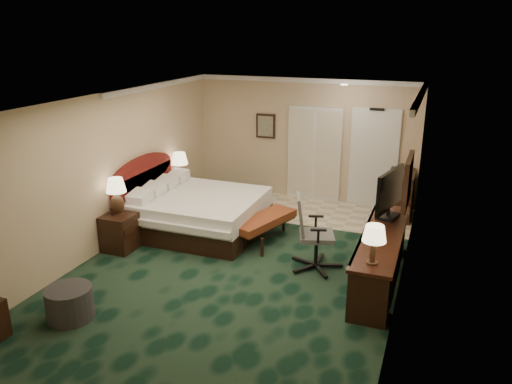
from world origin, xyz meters
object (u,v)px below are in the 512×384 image
at_px(nightstand_far, 183,194).
at_px(lamp_near, 117,196).
at_px(lamp_far, 180,168).
at_px(tv, 390,194).
at_px(bed_bench, 264,229).
at_px(desk_chair, 317,233).
at_px(nightstand_near, 121,232).
at_px(desk, 380,258).
at_px(bed, 201,213).
at_px(ottoman, 70,303).
at_px(minibar, 400,195).

bearing_deg(nightstand_far, lamp_near, -89.86).
relative_size(lamp_far, tv, 0.64).
relative_size(lamp_far, bed_bench, 0.47).
bearing_deg(bed_bench, lamp_far, 172.98).
relative_size(lamp_near, desk_chair, 0.53).
height_order(nightstand_near, desk, desk).
bearing_deg(lamp_far, desk, -22.81).
xyz_separation_m(bed, nightstand_near, (-0.93, -1.25, -0.03)).
xyz_separation_m(nightstand_far, desk, (4.45, -1.92, 0.12)).
bearing_deg(desk, ottoman, -146.04).
bearing_deg(ottoman, minibar, 55.38).
height_order(nightstand_far, desk, desk).
relative_size(nightstand_near, nightstand_far, 1.17).
xyz_separation_m(bed_bench, desk_chair, (1.15, -0.69, 0.38)).
height_order(tv, minibar, tv).
height_order(nightstand_near, lamp_near, lamp_near).
xyz_separation_m(lamp_far, ottoman, (0.73, -4.40, -0.66)).
bearing_deg(desk, desk_chair, 174.99).
distance_m(nightstand_far, bed_bench, 2.54).
bearing_deg(bed, tv, -1.99).
relative_size(nightstand_far, desk, 0.20).
xyz_separation_m(bed_bench, minibar, (2.19, 2.13, 0.24)).
bearing_deg(desk_chair, bed, 145.03).
height_order(bed, lamp_far, lamp_far).
bearing_deg(desk_chair, lamp_near, 170.01).
height_order(lamp_far, bed_bench, lamp_far).
relative_size(ottoman, desk_chair, 0.51).
xyz_separation_m(nightstand_far, tv, (4.44, -1.20, 0.91)).
height_order(lamp_far, desk, lamp_far).
height_order(tv, desk_chair, tv).
height_order(ottoman, desk_chair, desk_chair).
bearing_deg(bed, nightstand_near, -126.70).
bearing_deg(ottoman, nightstand_far, 98.99).
xyz_separation_m(lamp_near, minibar, (4.45, 3.30, -0.49)).
bearing_deg(ottoman, lamp_far, 99.42).
relative_size(ottoman, minibar, 0.65).
distance_m(lamp_near, desk_chair, 3.47).
height_order(bed, lamp_near, lamp_near).
distance_m(nightstand_far, desk_chair, 3.90).
distance_m(desk, minibar, 2.92).
relative_size(nightstand_far, tv, 0.53).
height_order(nightstand_near, lamp_far, lamp_far).
bearing_deg(desk_chair, bed_bench, 131.04).
distance_m(nightstand_near, minibar, 5.53).
bearing_deg(tv, bed_bench, -167.61).
distance_m(nightstand_near, tv, 4.63).
bearing_deg(nightstand_near, lamp_far, 91.63).
bearing_deg(tv, minibar, 103.53).
distance_m(ottoman, tv, 5.04).
xyz_separation_m(bed_bench, tv, (2.17, -0.06, 0.94)).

